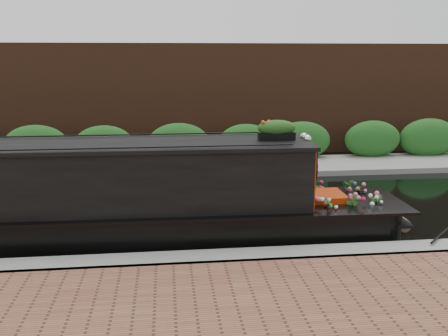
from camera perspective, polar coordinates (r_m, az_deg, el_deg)
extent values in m
plane|color=black|center=(11.76, -4.73, -4.99)|extent=(80.00, 80.00, 0.00)
cube|color=gray|center=(8.67, -3.93, -11.61)|extent=(40.00, 0.60, 0.50)
cube|color=gray|center=(15.81, -5.28, -0.37)|extent=(40.00, 2.40, 0.34)
cube|color=#1F521C|center=(16.69, -5.36, 0.33)|extent=(40.00, 1.10, 2.80)
cube|color=#4A2919|center=(18.74, -5.52, 1.70)|extent=(40.00, 1.00, 8.00)
cube|color=black|center=(9.79, -15.14, -1.20)|extent=(8.34, 1.74, 1.22)
cube|color=black|center=(9.66, -15.36, 2.52)|extent=(8.47, 1.88, 0.07)
cube|color=#A92D06|center=(10.05, 9.12, -0.56)|extent=(0.09, 1.58, 1.22)
cube|color=black|center=(9.01, 3.15, -1.52)|extent=(0.81, 0.04, 0.50)
cube|color=#A92D06|center=(10.36, 11.50, -4.01)|extent=(0.74, 0.83, 0.45)
sphere|color=silver|center=(9.80, 9.52, 3.31)|extent=(0.16, 0.16, 0.16)
sphere|color=silver|center=(10.04, 9.12, 3.54)|extent=(0.16, 0.16, 0.16)
cube|color=black|center=(9.77, 6.01, 3.66)|extent=(0.72, 0.23, 0.15)
ellipsoid|color=red|center=(9.74, 6.04, 4.71)|extent=(0.78, 0.24, 0.22)
imported|color=#28531B|center=(9.71, 11.78, -4.77)|extent=(0.33, 0.37, 0.58)
imported|color=#28531B|center=(10.01, 14.46, -4.53)|extent=(0.35, 0.37, 0.53)
imported|color=#28531B|center=(11.00, 14.80, -2.96)|extent=(0.56, 0.52, 0.54)
imported|color=#28531B|center=(10.42, 16.96, -4.19)|extent=(0.33, 0.33, 0.46)
imported|color=#28531B|center=(10.98, 10.63, -2.92)|extent=(0.24, 0.29, 0.48)
cylinder|color=brown|center=(11.13, 19.64, -6.02)|extent=(0.27, 0.34, 0.27)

